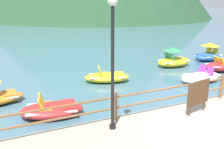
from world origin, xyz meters
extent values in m
plane|color=#477084|center=(0.00, 40.00, 0.00)|extent=(200.00, 200.00, 0.00)
cylinder|color=brown|center=(-2.38, 1.55, 0.88)|extent=(0.12, 0.12, 0.95)
cylinder|color=brown|center=(2.38, 1.55, 0.88)|extent=(0.12, 0.12, 0.95)
cylinder|color=brown|center=(0.00, 1.55, 1.21)|extent=(23.80, 0.07, 0.07)
cylinder|color=brown|center=(0.00, 1.55, 0.83)|extent=(23.80, 0.07, 0.07)
cylinder|color=black|center=(-2.73, 1.05, 2.26)|extent=(0.10, 0.10, 3.71)
sphere|color=silver|center=(-2.73, 1.05, 4.23)|extent=(0.28, 0.28, 0.28)
cylinder|color=black|center=(-2.73, 1.05, 0.46)|extent=(0.20, 0.20, 0.12)
cube|color=beige|center=(0.45, 0.82, 1.15)|extent=(1.09, 0.26, 0.80)
cube|color=#4C331E|center=(0.45, 0.81, 1.15)|extent=(1.16, 0.26, 0.88)
cylinder|color=#4C331E|center=(0.05, 0.74, 0.57)|extent=(0.06, 0.06, 0.35)
cylinder|color=#4C331E|center=(0.86, 0.91, 0.57)|extent=(0.06, 0.06, 0.35)
ellipsoid|color=blue|center=(8.40, 8.27, 0.27)|extent=(2.37, 1.61, 0.55)
cube|color=silver|center=(8.40, 8.27, 0.37)|extent=(1.85, 1.31, 0.06)
cube|color=yellow|center=(8.53, 8.56, 0.44)|extent=(0.44, 0.44, 0.08)
cube|color=yellow|center=(8.71, 8.58, 0.66)|extent=(0.25, 0.42, 0.43)
cube|color=yellow|center=(8.60, 8.02, 0.44)|extent=(0.44, 0.44, 0.08)
cube|color=yellow|center=(8.78, 8.04, 0.66)|extent=(0.25, 0.42, 0.43)
cube|color=blue|center=(7.79, 8.20, 0.43)|extent=(0.60, 1.00, 0.12)
cone|color=yellow|center=(8.51, 8.28, 1.14)|extent=(1.43, 1.43, 0.22)
ellipsoid|color=yellow|center=(-0.36, 6.66, 0.25)|extent=(2.64, 1.87, 0.51)
cube|color=silver|center=(-0.36, 6.66, 0.34)|extent=(2.07, 1.50, 0.06)
cube|color=yellow|center=(-0.61, 6.50, 0.41)|extent=(0.51, 0.51, 0.08)
cube|color=yellow|center=(-0.78, 6.56, 0.63)|extent=(0.33, 0.45, 0.43)
cube|color=yellow|center=(-0.46, 6.93, 0.41)|extent=(0.51, 0.51, 0.08)
cube|color=yellow|center=(-0.63, 6.99, 0.63)|extent=(0.33, 0.45, 0.43)
cube|color=yellow|center=(0.26, 6.44, 0.40)|extent=(0.76, 0.93, 0.12)
ellipsoid|color=red|center=(7.02, 5.65, 0.29)|extent=(2.64, 1.58, 0.59)
cube|color=silver|center=(7.02, 5.65, 0.40)|extent=(2.07, 1.28, 0.06)
cube|color=yellow|center=(6.80, 5.43, 0.47)|extent=(0.46, 0.46, 0.08)
cube|color=yellow|center=(6.62, 5.46, 0.69)|extent=(0.27, 0.43, 0.43)
cube|color=yellow|center=(6.87, 5.92, 0.47)|extent=(0.46, 0.46, 0.08)
cube|color=yellow|center=(6.69, 5.94, 0.69)|extent=(0.27, 0.43, 0.43)
ellipsoid|color=yellow|center=(4.99, 7.88, 0.29)|extent=(2.35, 1.43, 0.58)
cube|color=silver|center=(4.99, 7.88, 0.39)|extent=(1.84, 1.17, 0.06)
cube|color=#339956|center=(4.81, 7.62, 0.46)|extent=(0.42, 0.42, 0.08)
cube|color=#339956|center=(4.63, 7.63, 0.68)|extent=(0.22, 0.41, 0.43)
cube|color=#339956|center=(4.83, 8.15, 0.46)|extent=(0.42, 0.42, 0.08)
cube|color=#339956|center=(4.65, 8.16, 0.68)|extent=(0.22, 0.41, 0.43)
cube|color=yellow|center=(5.62, 7.85, 0.45)|extent=(0.55, 0.95, 0.12)
cone|color=#339956|center=(4.88, 7.88, 1.16)|extent=(1.31, 1.31, 0.22)
cube|color=orange|center=(-5.31, 5.91, 0.37)|extent=(0.63, 0.85, 0.12)
ellipsoid|color=white|center=(4.21, 4.54, 0.24)|extent=(2.70, 1.53, 0.47)
cube|color=silver|center=(4.21, 4.54, 0.32)|extent=(2.11, 1.24, 0.06)
cube|color=purple|center=(4.38, 4.82, 0.39)|extent=(0.44, 0.44, 0.08)
cube|color=purple|center=(4.56, 4.84, 0.61)|extent=(0.25, 0.42, 0.43)
cube|color=purple|center=(4.43, 4.31, 0.39)|extent=(0.44, 0.44, 0.08)
cube|color=purple|center=(4.61, 4.33, 0.61)|extent=(0.25, 0.42, 0.43)
cube|color=white|center=(3.50, 4.47, 0.38)|extent=(0.65, 0.95, 0.12)
ellipsoid|color=red|center=(-4.03, 3.64, 0.25)|extent=(2.59, 1.82, 0.49)
cube|color=silver|center=(-4.03, 3.64, 0.33)|extent=(2.03, 1.48, 0.06)
cube|color=yellow|center=(-4.26, 3.41, 0.40)|extent=(0.48, 0.48, 0.08)
cube|color=yellow|center=(-4.44, 3.45, 0.62)|extent=(0.29, 0.43, 0.43)
cube|color=yellow|center=(-4.15, 3.94, 0.40)|extent=(0.48, 0.48, 0.08)
cube|color=yellow|center=(-4.33, 3.98, 0.62)|extent=(0.29, 0.43, 0.43)
cube|color=red|center=(-3.40, 3.50, 0.39)|extent=(0.71, 1.04, 0.12)
camera|label=1|loc=(-6.00, -5.75, 4.30)|focal=42.85mm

